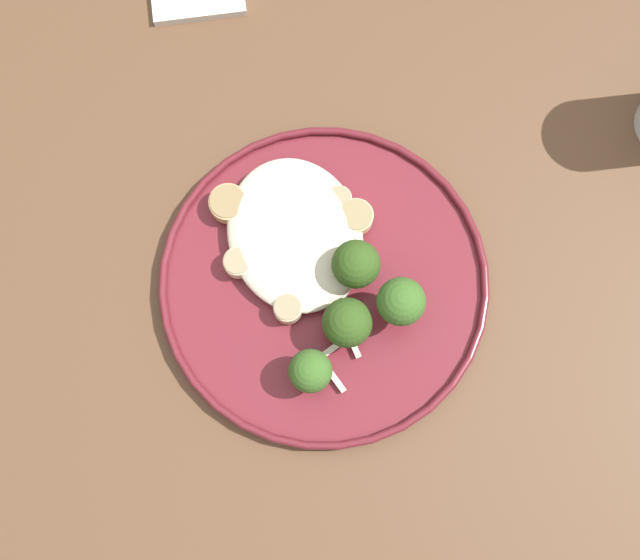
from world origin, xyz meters
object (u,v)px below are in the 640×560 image
Objects in this scene: seared_scallop_large_seared at (335,201)px; seared_scallop_right_edge at (301,229)px; seared_scallop_on_noodles at (234,264)px; broccoli_floret_left_leaning at (352,266)px; seared_scallop_rear_pale at (352,218)px; seared_scallop_left_edge at (284,310)px; broccoli_floret_tall_stalk at (343,324)px; dinner_plate at (320,283)px; seared_scallop_tiny_bay at (275,262)px; broccoli_floret_rear_charred at (306,372)px; seared_scallop_tilted_round at (224,205)px; broccoli_floret_right_tilted at (397,303)px.

seared_scallop_right_edge is at bearing 114.07° from seared_scallop_large_seared.
broccoli_floret_left_leaning is (-0.04, -0.10, 0.02)m from seared_scallop_on_noodles.
seared_scallop_rear_pale is 0.11m from seared_scallop_on_noodles.
seared_scallop_left_edge is 1.07× the size of seared_scallop_large_seared.
dinner_plate is at bearing 7.84° from broccoli_floret_tall_stalk.
broccoli_floret_tall_stalk is at bearing -174.58° from seared_scallop_right_edge.
seared_scallop_left_edge is at bearing 174.10° from seared_scallop_tiny_bay.
broccoli_floret_rear_charred is at bearing 147.76° from seared_scallop_rear_pale.
seared_scallop_large_seared is at bearing -58.96° from seared_scallop_tiny_bay.
seared_scallop_left_edge is at bearing 139.58° from seared_scallop_large_seared.
seared_scallop_tilted_round is 0.72× the size of broccoli_floret_rear_charred.
broccoli_floret_left_leaning is at bearing 175.37° from seared_scallop_large_seared.
seared_scallop_large_seared is (0.04, -0.07, 0.00)m from seared_scallop_tiny_bay.
broccoli_floret_rear_charred is at bearing 140.46° from broccoli_floret_left_leaning.
seared_scallop_rear_pale is 0.54× the size of broccoli_floret_left_leaning.
broccoli_floret_rear_charred is (-0.12, 0.08, 0.02)m from seared_scallop_rear_pale.
seared_scallop_left_edge is 0.10m from seared_scallop_rear_pale.
broccoli_floret_tall_stalk is at bearing -172.16° from dinner_plate.
seared_scallop_on_noodles is (0.01, 0.03, -0.00)m from seared_scallop_tiny_bay.
seared_scallop_rear_pale reaches higher than seared_scallop_tilted_round.
broccoli_floret_tall_stalk is at bearing -153.13° from seared_scallop_tilted_round.
seared_scallop_rear_pale is 0.87× the size of seared_scallop_right_edge.
seared_scallop_right_edge is 0.68× the size of broccoli_floret_tall_stalk.
seared_scallop_large_seared is at bearing -26.65° from dinner_plate.
broccoli_floret_left_leaning is at bearing 31.44° from broccoli_floret_right_tilted.
seared_scallop_on_noodles is (0.05, 0.03, -0.00)m from seared_scallop_left_edge.
broccoli_floret_right_tilted reaches higher than seared_scallop_large_seared.
dinner_plate is 9.44× the size of seared_scallop_rear_pale.
broccoli_floret_left_leaning reaches higher than seared_scallop_right_edge.
broccoli_floret_tall_stalk reaches higher than seared_scallop_left_edge.
dinner_plate is 0.09m from broccoli_floret_rear_charred.
seared_scallop_rear_pale and seared_scallop_on_noodles have the same top height.
seared_scallop_left_edge is at bearing 152.47° from seared_scallop_right_edge.
broccoli_floret_left_leaning reaches higher than seared_scallop_tilted_round.
broccoli_floret_left_leaning is 0.05m from broccoli_floret_tall_stalk.
broccoli_floret_right_tilted reaches higher than broccoli_floret_rear_charred.
seared_scallop_large_seared is at bearing -25.38° from broccoli_floret_rear_charred.
seared_scallop_right_edge is at bearing 31.08° from broccoli_floret_right_tilted.
seared_scallop_tiny_bay is 0.07m from broccoli_floret_left_leaning.
broccoli_floret_left_leaning is at bearing -110.47° from seared_scallop_on_noodles.
broccoli_floret_tall_stalk reaches higher than seared_scallop_on_noodles.
broccoli_floret_rear_charred is at bearing -162.82° from seared_scallop_on_noodles.
broccoli_floret_left_leaning is (-0.05, -0.03, 0.02)m from seared_scallop_right_edge.
dinner_plate is 6.16× the size of broccoli_floret_rear_charred.
seared_scallop_tiny_bay and seared_scallop_rear_pale have the same top height.
seared_scallop_large_seared is at bearing 27.35° from seared_scallop_rear_pale.
seared_scallop_left_edge is 0.11m from seared_scallop_large_seared.
seared_scallop_tiny_bay is 0.08m from broccoli_floret_tall_stalk.
broccoli_floret_tall_stalk is at bearing -123.50° from seared_scallop_left_edge.
broccoli_floret_left_leaning is 1.20× the size of broccoli_floret_rear_charred.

